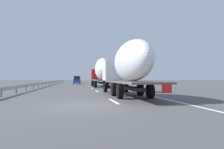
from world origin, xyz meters
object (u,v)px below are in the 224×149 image
at_px(truck_lead, 101,71).
at_px(road_sign, 105,76).
at_px(car_blue_sedan, 77,80).
at_px(car_white_van, 77,80).
at_px(truck_trailing, 128,66).

xyz_separation_m(truck_lead, road_sign, (18.45, -3.10, -0.53)).
height_order(car_blue_sedan, road_sign, road_sign).
distance_m(car_blue_sedan, road_sign, 7.10).
bearing_deg(road_sign, car_white_van, 16.50).
height_order(car_white_van, road_sign, road_sign).
bearing_deg(car_white_van, car_blue_sedan, 179.44).
xyz_separation_m(truck_trailing, road_sign, (36.62, -3.10, -0.36)).
bearing_deg(car_blue_sedan, road_sign, -98.54).
relative_size(truck_lead, truck_trailing, 0.97).
bearing_deg(car_blue_sedan, truck_lead, -168.87).
height_order(truck_lead, car_blue_sedan, truck_lead).
xyz_separation_m(truck_lead, car_blue_sedan, (19.50, 3.84, -1.61)).
distance_m(truck_lead, road_sign, 18.72).
bearing_deg(truck_trailing, truck_lead, 0.00).
xyz_separation_m(car_blue_sedan, road_sign, (-1.04, -6.94, 1.07)).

